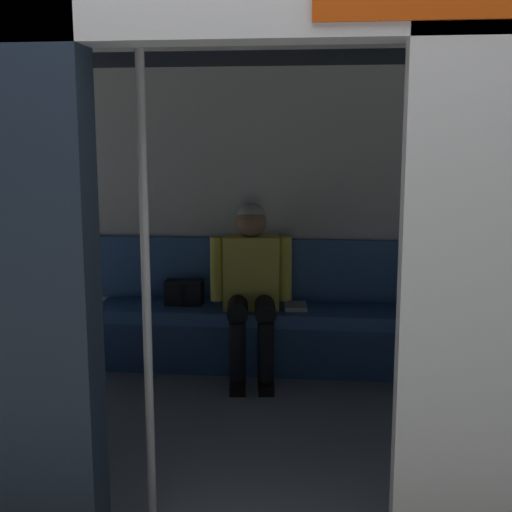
{
  "coord_description": "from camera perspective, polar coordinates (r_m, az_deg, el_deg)",
  "views": [
    {
      "loc": [
        -0.28,
        2.12,
        1.59
      ],
      "look_at": [
        0.1,
        -1.33,
        0.98
      ],
      "focal_mm": 47.58,
      "sensor_mm": 36.0,
      "label": 1
    }
  ],
  "objects": [
    {
      "name": "train_car",
      "position": [
        3.41,
        0.52,
        7.91
      ],
      "size": [
        6.4,
        2.87,
        2.2
      ],
      "color": "silver",
      "rests_on": "ground_plane"
    },
    {
      "name": "book",
      "position": [
        4.68,
        3.35,
        -4.24
      ],
      "size": [
        0.17,
        0.23,
        0.03
      ],
      "primitive_type": "cube",
      "rotation": [
        0.0,
        0.0,
        0.09
      ],
      "color": "silver",
      "rests_on": "bench_seat"
    },
    {
      "name": "handbag",
      "position": [
        4.8,
        -6.05,
        -3.07
      ],
      "size": [
        0.26,
        0.15,
        0.17
      ],
      "color": "black",
      "rests_on": "bench_seat"
    },
    {
      "name": "grab_pole_door",
      "position": [
        2.7,
        -9.23,
        -2.25
      ],
      "size": [
        0.04,
        0.04,
        2.06
      ],
      "primitive_type": "cylinder",
      "color": "silver",
      "rests_on": "ground_plane"
    },
    {
      "name": "bench_seat",
      "position": [
        4.67,
        2.65,
        -5.74
      ],
      "size": [
        2.67,
        0.44,
        0.43
      ],
      "color": "#38609E",
      "rests_on": "ground_plane"
    },
    {
      "name": "person_seated",
      "position": [
        4.56,
        -0.41,
        -1.9
      ],
      "size": [
        0.55,
        0.71,
        1.16
      ],
      "color": "#D8CC4C",
      "rests_on": "ground_plane"
    }
  ]
}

